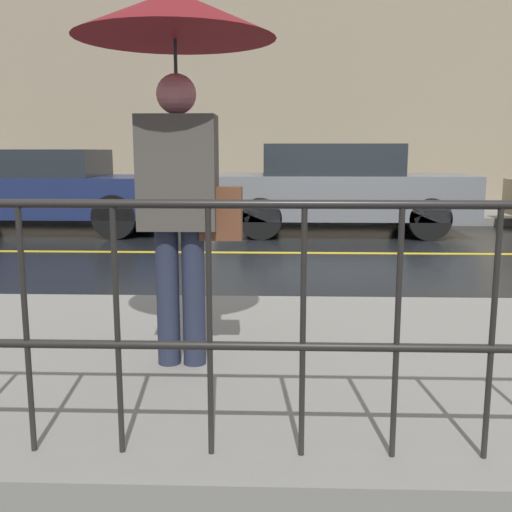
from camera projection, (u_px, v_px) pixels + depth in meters
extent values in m
plane|color=black|center=(352.00, 253.00, 8.25)|extent=(80.00, 80.00, 0.00)
cube|color=gray|center=(444.00, 367.00, 3.70)|extent=(28.00, 3.00, 0.15)
cube|color=gray|center=(327.00, 216.00, 12.31)|extent=(28.00, 2.06, 0.15)
cube|color=gold|center=(352.00, 253.00, 8.25)|extent=(25.20, 0.12, 0.01)
cube|color=gray|center=(326.00, 57.00, 12.89)|extent=(28.00, 0.30, 6.76)
cylinder|color=black|center=(26.00, 331.00, 2.43)|extent=(0.02, 0.02, 1.04)
cylinder|color=black|center=(117.00, 332.00, 2.42)|extent=(0.02, 0.02, 1.04)
cylinder|color=black|center=(210.00, 333.00, 2.41)|extent=(0.02, 0.02, 1.04)
cylinder|color=black|center=(303.00, 334.00, 2.40)|extent=(0.02, 0.02, 1.04)
cylinder|color=black|center=(397.00, 335.00, 2.38)|extent=(0.02, 0.02, 1.04)
cylinder|color=black|center=(492.00, 336.00, 2.37)|extent=(0.02, 0.02, 1.04)
cylinder|color=#23283D|center=(168.00, 297.00, 3.49)|extent=(0.13, 0.13, 0.81)
cylinder|color=#23283D|center=(194.00, 297.00, 3.49)|extent=(0.13, 0.13, 0.81)
cube|color=#47423D|center=(178.00, 173.00, 3.36)|extent=(0.44, 0.26, 0.64)
sphere|color=#C06F70|center=(176.00, 94.00, 3.29)|extent=(0.22, 0.22, 0.22)
cylinder|color=#262628|center=(177.00, 107.00, 3.30)|extent=(0.02, 0.02, 0.72)
cone|color=maroon|center=(175.00, 15.00, 3.22)|extent=(1.10, 1.10, 0.25)
cube|color=brown|center=(221.00, 213.00, 3.40)|extent=(0.24, 0.12, 0.30)
cube|color=#19234C|center=(41.00, 196.00, 10.31)|extent=(4.76, 1.78, 0.66)
cube|color=#1E2328|center=(28.00, 163.00, 10.22)|extent=(2.47, 1.63, 0.45)
cylinder|color=black|center=(137.00, 208.00, 11.07)|extent=(0.71, 0.22, 0.71)
cylinder|color=black|center=(115.00, 217.00, 9.54)|extent=(0.71, 0.22, 0.71)
cube|color=slate|center=(340.00, 196.00, 10.13)|extent=(4.28, 1.72, 0.71)
cube|color=#1E2328|center=(331.00, 159.00, 10.03)|extent=(2.23, 1.59, 0.51)
cylinder|color=black|center=(408.00, 210.00, 10.88)|extent=(0.67, 0.22, 0.67)
cylinder|color=black|center=(429.00, 219.00, 9.40)|extent=(0.67, 0.22, 0.67)
cylinder|color=black|center=(263.00, 209.00, 10.97)|extent=(0.67, 0.22, 0.67)
cylinder|color=black|center=(261.00, 218.00, 9.49)|extent=(0.67, 0.22, 0.67)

